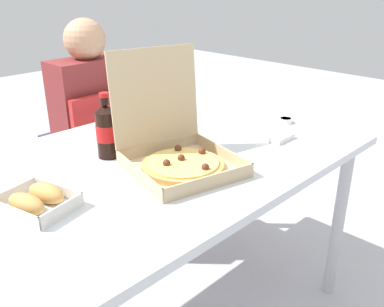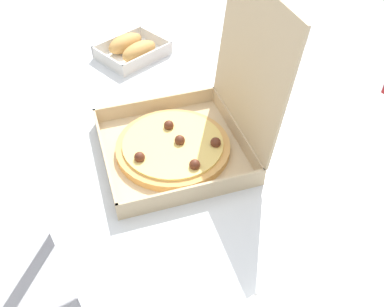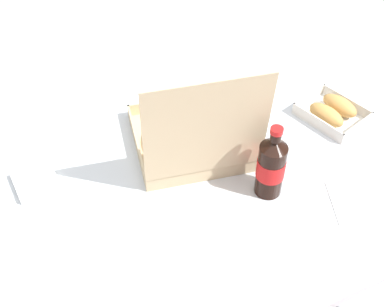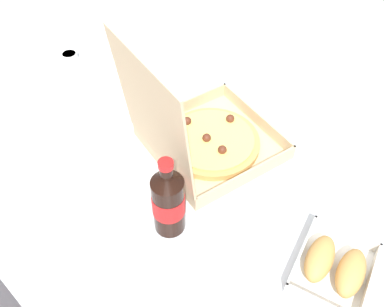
{
  "view_description": "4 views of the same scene",
  "coord_description": "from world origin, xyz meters",
  "px_view_note": "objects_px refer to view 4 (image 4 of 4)",
  "views": [
    {
      "loc": [
        -0.9,
        -1.02,
        1.32
      ],
      "look_at": [
        0.01,
        -0.12,
        0.78
      ],
      "focal_mm": 39.39,
      "sensor_mm": 36.0,
      "label": 1
    },
    {
      "loc": [
        0.58,
        -0.47,
        1.42
      ],
      "look_at": [
        -0.01,
        -0.12,
        0.77
      ],
      "focal_mm": 39.38,
      "sensor_mm": 36.0,
      "label": 2
    },
    {
      "loc": [
        0.42,
        0.8,
        1.78
      ],
      "look_at": [
        -0.02,
        -0.06,
        0.8
      ],
      "focal_mm": 47.02,
      "sensor_mm": 36.0,
      "label": 3
    },
    {
      "loc": [
        -0.56,
        0.46,
        1.58
      ],
      "look_at": [
        -0.05,
        -0.07,
        0.78
      ],
      "focal_mm": 38.61,
      "sensor_mm": 36.0,
      "label": 4
    }
  ],
  "objects_px": {
    "cola_bottle": "(168,201)",
    "pizza_box_open": "(202,137)",
    "napkin_pile": "(121,69)",
    "dipping_sauce_cup": "(69,56)",
    "bread_side_box": "(334,267)"
  },
  "relations": [
    {
      "from": "pizza_box_open",
      "to": "dipping_sauce_cup",
      "type": "xyz_separation_m",
      "value": [
        0.62,
        -0.01,
        -0.04
      ]
    },
    {
      "from": "bread_side_box",
      "to": "cola_bottle",
      "type": "relative_size",
      "value": 0.99
    },
    {
      "from": "cola_bottle",
      "to": "pizza_box_open",
      "type": "bearing_deg",
      "value": -64.45
    },
    {
      "from": "cola_bottle",
      "to": "dipping_sauce_cup",
      "type": "height_order",
      "value": "cola_bottle"
    },
    {
      "from": "dipping_sauce_cup",
      "to": "napkin_pile",
      "type": "bearing_deg",
      "value": -158.73
    },
    {
      "from": "pizza_box_open",
      "to": "napkin_pile",
      "type": "height_order",
      "value": "pizza_box_open"
    },
    {
      "from": "bread_side_box",
      "to": "dipping_sauce_cup",
      "type": "relative_size",
      "value": 3.94
    },
    {
      "from": "bread_side_box",
      "to": "cola_bottle",
      "type": "distance_m",
      "value": 0.38
    },
    {
      "from": "pizza_box_open",
      "to": "bread_side_box",
      "type": "distance_m",
      "value": 0.45
    },
    {
      "from": "napkin_pile",
      "to": "cola_bottle",
      "type": "bearing_deg",
      "value": 150.76
    },
    {
      "from": "pizza_box_open",
      "to": "cola_bottle",
      "type": "distance_m",
      "value": 0.25
    },
    {
      "from": "napkin_pile",
      "to": "dipping_sauce_cup",
      "type": "bearing_deg",
      "value": 21.27
    },
    {
      "from": "pizza_box_open",
      "to": "dipping_sauce_cup",
      "type": "relative_size",
      "value": 7.41
    },
    {
      "from": "cola_bottle",
      "to": "napkin_pile",
      "type": "bearing_deg",
      "value": -29.24
    },
    {
      "from": "napkin_pile",
      "to": "dipping_sauce_cup",
      "type": "relative_size",
      "value": 1.96
    }
  ]
}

